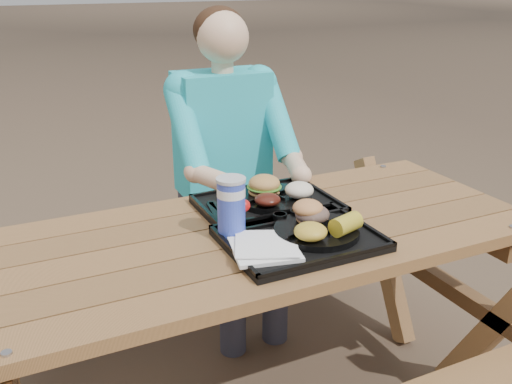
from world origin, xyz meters
name	(u,v)px	position (x,y,z in m)	size (l,w,h in m)	color
picnic_table	(256,331)	(0.00, 0.00, 0.38)	(1.80, 1.49, 0.75)	#999999
tray_near	(300,240)	(0.08, -0.14, 0.76)	(0.45, 0.35, 0.02)	black
tray_far	(268,206)	(0.11, 0.14, 0.76)	(0.45, 0.35, 0.02)	black
plate_near	(317,231)	(0.14, -0.14, 0.78)	(0.26, 0.26, 0.02)	black
plate_far	(274,198)	(0.14, 0.15, 0.78)	(0.26, 0.26, 0.02)	black
napkin_stack	(265,248)	(-0.06, -0.18, 0.78)	(0.18, 0.18, 0.02)	white
soda_cup	(231,208)	(-0.09, -0.03, 0.85)	(0.08, 0.08, 0.17)	#172EAF
condiment_bbq	(280,218)	(0.08, -0.01, 0.78)	(0.05, 0.05, 0.03)	black
condiment_mustard	(297,214)	(0.14, -0.01, 0.78)	(0.05, 0.05, 0.03)	yellow
sandwich	(313,205)	(0.15, -0.09, 0.84)	(0.10, 0.10, 0.10)	#D1844A
mac_cheese	(311,232)	(0.08, -0.20, 0.81)	(0.10, 0.10, 0.05)	gold
corn_cob	(346,224)	(0.19, -0.21, 0.82)	(0.10, 0.10, 0.06)	gold
cutlery_far	(220,210)	(-0.06, 0.15, 0.77)	(0.03, 0.16, 0.01)	black
burger	(264,180)	(0.12, 0.19, 0.84)	(0.11, 0.11, 0.10)	#C68B46
baked_beans	(268,200)	(0.08, 0.08, 0.81)	(0.09, 0.09, 0.04)	#45150D
potato_salad	(299,190)	(0.21, 0.10, 0.82)	(0.10, 0.10, 0.05)	white
diner	(225,185)	(0.18, 0.70, 0.64)	(0.48, 0.84, 1.28)	#1ABCB7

